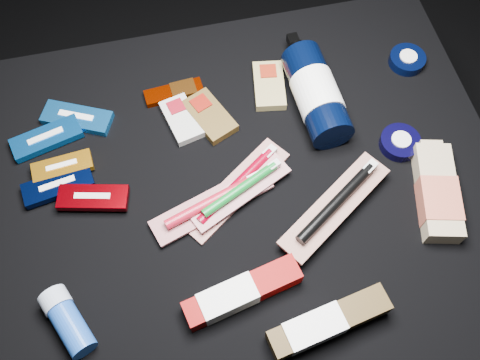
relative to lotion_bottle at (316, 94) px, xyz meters
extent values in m
plane|color=black|center=(-0.19, -0.14, -0.44)|extent=(3.00, 3.00, 0.00)
cube|color=black|center=(-0.19, -0.14, -0.24)|extent=(0.98, 0.78, 0.40)
cube|color=blue|center=(-0.44, 0.07, -0.03)|extent=(0.14, 0.10, 0.02)
cube|color=silver|center=(-0.44, 0.07, -0.03)|extent=(0.07, 0.04, 0.02)
cube|color=#0D59B1|center=(-0.50, 0.03, -0.03)|extent=(0.14, 0.08, 0.01)
cube|color=silver|center=(-0.50, 0.03, -0.03)|extent=(0.07, 0.03, 0.02)
cube|color=#030C31|center=(-0.49, -0.07, -0.03)|extent=(0.13, 0.06, 0.01)
cube|color=silver|center=(-0.49, -0.07, -0.03)|extent=(0.06, 0.02, 0.02)
cube|color=orange|center=(-0.48, -0.04, -0.03)|extent=(0.11, 0.05, 0.01)
cube|color=silver|center=(-0.48, -0.04, -0.02)|extent=(0.06, 0.01, 0.01)
cube|color=#6A0006|center=(-0.43, -0.11, -0.02)|extent=(0.13, 0.07, 0.01)
cube|color=silver|center=(-0.43, -0.11, -0.02)|extent=(0.06, 0.02, 0.02)
cube|color=#4F3A17|center=(-0.20, 0.02, -0.03)|extent=(0.10, 0.12, 0.02)
cube|color=maroon|center=(-0.21, 0.04, -0.03)|extent=(0.04, 0.04, 0.02)
cube|color=beige|center=(-0.25, 0.02, -0.03)|extent=(0.07, 0.11, 0.02)
cube|color=maroon|center=(-0.26, 0.05, -0.03)|extent=(0.04, 0.04, 0.02)
cube|color=#A19054|center=(-0.07, 0.06, -0.03)|extent=(0.07, 0.11, 0.02)
cube|color=maroon|center=(-0.07, 0.09, -0.03)|extent=(0.04, 0.04, 0.02)
cube|color=#791600|center=(-0.26, 0.09, -0.03)|extent=(0.12, 0.04, 0.01)
cube|color=#AB5C1B|center=(-0.24, 0.09, -0.03)|extent=(0.05, 0.04, 0.01)
cylinder|color=black|center=(0.00, 0.00, 0.00)|extent=(0.09, 0.20, 0.08)
cylinder|color=white|center=(0.00, -0.01, 0.00)|extent=(0.08, 0.09, 0.08)
cylinder|color=black|center=(0.00, 0.11, 0.00)|extent=(0.03, 0.03, 0.03)
cube|color=black|center=(-0.01, 0.14, -0.01)|extent=(0.02, 0.04, 0.02)
cylinder|color=black|center=(0.21, 0.06, -0.03)|extent=(0.07, 0.07, 0.02)
cylinder|color=silver|center=(0.21, 0.06, -0.03)|extent=(0.03, 0.03, 0.02)
cylinder|color=black|center=(0.13, -0.12, -0.03)|extent=(0.07, 0.07, 0.02)
cylinder|color=silver|center=(0.13, -0.12, -0.03)|extent=(0.04, 0.04, 0.02)
cube|color=tan|center=(0.15, -0.23, -0.02)|extent=(0.10, 0.19, 0.04)
cube|color=#C05D46|center=(0.15, -0.25, -0.02)|extent=(0.08, 0.09, 0.04)
cube|color=tan|center=(0.17, -0.15, -0.02)|extent=(0.04, 0.03, 0.03)
cylinder|color=#19459E|center=(-0.48, -0.33, -0.02)|extent=(0.07, 0.09, 0.04)
cylinder|color=#9DAAC0|center=(-0.50, -0.28, -0.02)|extent=(0.05, 0.05, 0.05)
cube|color=#B0AAA5|center=(-0.18, -0.14, -0.04)|extent=(0.22, 0.18, 0.01)
cylinder|color=#6C0011|center=(-0.18, -0.14, -0.02)|extent=(0.16, 0.12, 0.02)
cube|color=beige|center=(-0.11, -0.09, -0.02)|extent=(0.03, 0.03, 0.01)
cube|color=#B1A9A6|center=(-0.23, -0.16, -0.03)|extent=(0.23, 0.12, 0.01)
cylinder|color=maroon|center=(-0.23, -0.16, -0.02)|extent=(0.17, 0.07, 0.02)
cube|color=silver|center=(-0.15, -0.14, -0.02)|extent=(0.03, 0.02, 0.01)
cube|color=silver|center=(-0.18, -0.16, -0.02)|extent=(0.20, 0.12, 0.01)
cylinder|color=#09661E|center=(-0.18, -0.16, -0.01)|extent=(0.15, 0.08, 0.02)
cube|color=silver|center=(-0.11, -0.12, -0.01)|extent=(0.03, 0.02, 0.01)
cube|color=#ADA5A1|center=(-0.03, -0.22, -0.02)|extent=(0.23, 0.18, 0.01)
cylinder|color=black|center=(-0.03, -0.22, 0.00)|extent=(0.17, 0.12, 0.02)
cube|color=beige|center=(0.05, -0.17, 0.00)|extent=(0.03, 0.03, 0.01)
cube|color=#800100|center=(-0.21, -0.33, -0.02)|extent=(0.20, 0.08, 0.03)
cube|color=silver|center=(-0.24, -0.33, -0.02)|extent=(0.10, 0.06, 0.04)
cube|color=#3E2D11|center=(-0.10, -0.40, -0.02)|extent=(0.20, 0.08, 0.03)
cube|color=white|center=(-0.12, -0.41, -0.01)|extent=(0.10, 0.06, 0.04)
camera|label=1|loc=(-0.27, -0.54, 0.81)|focal=40.00mm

